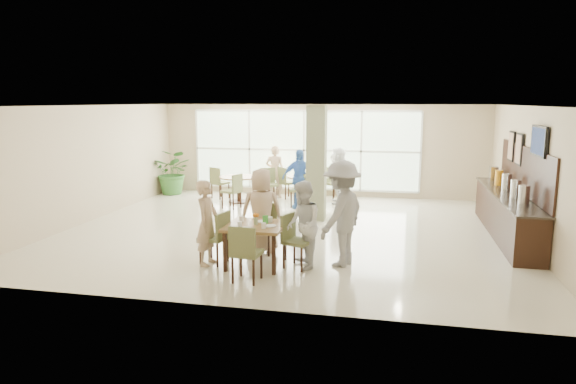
% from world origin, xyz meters
% --- Properties ---
extents(ground, '(10.00, 10.00, 0.00)m').
position_xyz_m(ground, '(0.00, 0.00, 0.00)').
color(ground, beige).
rests_on(ground, ground).
extents(room_shell, '(10.00, 10.00, 10.00)m').
position_xyz_m(room_shell, '(0.00, 0.00, 1.70)').
color(room_shell, white).
rests_on(room_shell, ground).
extents(window_bank, '(7.00, 0.04, 7.00)m').
position_xyz_m(window_bank, '(-0.50, 4.46, 1.40)').
color(window_bank, silver).
rests_on(window_bank, ground).
extents(column, '(0.45, 0.45, 2.80)m').
position_xyz_m(column, '(0.40, 1.20, 1.40)').
color(column, '#646B4A').
rests_on(column, ground).
extents(main_table, '(1.03, 1.03, 0.75)m').
position_xyz_m(main_table, '(-0.08, -2.60, 0.66)').
color(main_table, brown).
rests_on(main_table, ground).
extents(round_table_left, '(1.11, 1.11, 0.75)m').
position_xyz_m(round_table_left, '(-2.14, 2.93, 0.58)').
color(round_table_left, brown).
rests_on(round_table_left, ground).
extents(round_table_right, '(1.18, 1.18, 0.75)m').
position_xyz_m(round_table_right, '(-0.22, 3.43, 0.59)').
color(round_table_right, brown).
rests_on(round_table_right, ground).
extents(chairs_main_table, '(2.09, 2.06, 0.95)m').
position_xyz_m(chairs_main_table, '(-0.09, -2.61, 0.47)').
color(chairs_main_table, olive).
rests_on(chairs_main_table, ground).
extents(chairs_table_left, '(2.15, 1.91, 0.95)m').
position_xyz_m(chairs_table_left, '(-2.08, 2.91, 0.47)').
color(chairs_table_left, olive).
rests_on(chairs_table_left, ground).
extents(chairs_table_right, '(2.03, 1.89, 0.95)m').
position_xyz_m(chairs_table_right, '(-0.23, 3.45, 0.47)').
color(chairs_table_right, olive).
rests_on(chairs_table_right, ground).
extents(tabletop_clutter, '(0.75, 0.75, 0.21)m').
position_xyz_m(tabletop_clutter, '(-0.07, -2.62, 0.81)').
color(tabletop_clutter, white).
rests_on(tabletop_clutter, main_table).
extents(buffet_counter, '(0.64, 4.70, 1.95)m').
position_xyz_m(buffet_counter, '(4.70, 0.51, 0.55)').
color(buffet_counter, black).
rests_on(buffet_counter, ground).
extents(wall_tv, '(0.06, 1.00, 0.58)m').
position_xyz_m(wall_tv, '(4.94, -0.60, 2.15)').
color(wall_tv, black).
rests_on(wall_tv, ground).
extents(framed_art_a, '(0.05, 0.55, 0.70)m').
position_xyz_m(framed_art_a, '(4.95, 1.00, 1.85)').
color(framed_art_a, black).
rests_on(framed_art_a, ground).
extents(framed_art_b, '(0.05, 0.55, 0.70)m').
position_xyz_m(framed_art_b, '(4.95, 1.80, 1.85)').
color(framed_art_b, black).
rests_on(framed_art_b, ground).
extents(potted_plant, '(1.27, 1.27, 1.41)m').
position_xyz_m(potted_plant, '(-4.53, 3.75, 0.70)').
color(potted_plant, '#2F6327').
rests_on(potted_plant, ground).
extents(teen_left, '(0.40, 0.58, 1.53)m').
position_xyz_m(teen_left, '(-0.95, -2.71, 0.76)').
color(teen_left, tan).
rests_on(teen_left, ground).
extents(teen_far, '(0.90, 0.67, 1.65)m').
position_xyz_m(teen_far, '(-0.19, -1.79, 0.82)').
color(teen_far, tan).
rests_on(teen_far, ground).
extents(teen_right, '(0.80, 0.90, 1.54)m').
position_xyz_m(teen_right, '(0.75, -2.56, 0.77)').
color(teen_right, white).
rests_on(teen_right, ground).
extents(teen_standing, '(1.10, 1.39, 1.88)m').
position_xyz_m(teen_standing, '(1.40, -2.25, 0.94)').
color(teen_standing, '#9D9D9F').
rests_on(teen_standing, ground).
extents(adult_a, '(0.97, 0.57, 1.62)m').
position_xyz_m(adult_a, '(-0.27, 2.46, 0.81)').
color(adult_a, '#4072C2').
rests_on(adult_a, ground).
extents(adult_b, '(0.73, 1.52, 1.60)m').
position_xyz_m(adult_b, '(0.68, 3.42, 0.80)').
color(adult_b, white).
rests_on(adult_b, ground).
extents(adult_standing, '(0.60, 0.41, 1.59)m').
position_xyz_m(adult_standing, '(-1.27, 3.83, 0.79)').
color(adult_standing, tan).
rests_on(adult_standing, ground).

